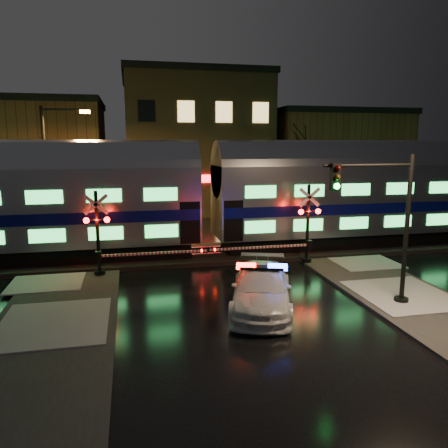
{
  "coord_description": "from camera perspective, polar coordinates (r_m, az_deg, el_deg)",
  "views": [
    {
      "loc": [
        -3.88,
        -17.5,
        6.01
      ],
      "look_at": [
        0.46,
        2.5,
        2.2
      ],
      "focal_mm": 35.0,
      "sensor_mm": 36.0,
      "label": 1
    }
  ],
  "objects": [
    {
      "name": "crossing_signal_right",
      "position": [
        21.88,
        10.07,
        -1.11
      ],
      "size": [
        5.65,
        0.65,
        4.0
      ],
      "color": "black",
      "rests_on": "ground"
    },
    {
      "name": "traffic_light",
      "position": [
        16.73,
        20.37,
        -0.52
      ],
      "size": [
        3.64,
        0.68,
        5.62
      ],
      "rotation": [
        0.0,
        0.0,
        0.02
      ],
      "color": "black",
      "rests_on": "ground"
    },
    {
      "name": "police_car",
      "position": [
        16.19,
        4.91,
        -8.39
      ],
      "size": [
        3.62,
        5.62,
        1.68
      ],
      "rotation": [
        0.0,
        0.0,
        -0.31
      ],
      "color": "white",
      "rests_on": "ground"
    },
    {
      "name": "train",
      "position": [
        22.99,
        -2.3,
        3.98
      ],
      "size": [
        51.0,
        3.12,
        5.92
      ],
      "color": "black",
      "rests_on": "ballast"
    },
    {
      "name": "building_left",
      "position": [
        40.57,
        -25.45,
        7.4
      ],
      "size": [
        14.0,
        10.0,
        9.0
      ],
      "primitive_type": "cube",
      "color": "#533420",
      "rests_on": "ground"
    },
    {
      "name": "streetlight",
      "position": [
        26.89,
        -21.69,
        6.89
      ],
      "size": [
        2.69,
        0.28,
        8.05
      ],
      "color": "black",
      "rests_on": "ground"
    },
    {
      "name": "building_right",
      "position": [
        43.82,
        13.43,
        7.95
      ],
      "size": [
        12.0,
        10.0,
        8.5
      ],
      "primitive_type": "cube",
      "color": "#533420",
      "rests_on": "ground"
    },
    {
      "name": "building_mid",
      "position": [
        40.43,
        -3.94,
        10.15
      ],
      "size": [
        12.0,
        11.0,
        11.5
      ],
      "primitive_type": "cube",
      "color": "brown",
      "rests_on": "ground"
    },
    {
      "name": "crossing_signal_left",
      "position": [
        20.32,
        -15.12,
        -2.3
      ],
      "size": [
        5.55,
        0.65,
        3.93
      ],
      "color": "black",
      "rests_on": "ground"
    },
    {
      "name": "sidewalk_left",
      "position": [
        13.21,
        -23.34,
        -17.13
      ],
      "size": [
        4.0,
        20.0,
        0.12
      ],
      "primitive_type": "cube",
      "color": "#2D2D2D",
      "rests_on": "ground"
    },
    {
      "name": "ground",
      "position": [
        18.91,
        0.24,
        -7.99
      ],
      "size": [
        120.0,
        120.0,
        0.0
      ],
      "primitive_type": "plane",
      "color": "black",
      "rests_on": "ground"
    },
    {
      "name": "ballast",
      "position": [
        23.58,
        -2.39,
        -3.93
      ],
      "size": [
        90.0,
        4.2,
        0.24
      ],
      "primitive_type": "cube",
      "color": "black",
      "rests_on": "ground"
    }
  ]
}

